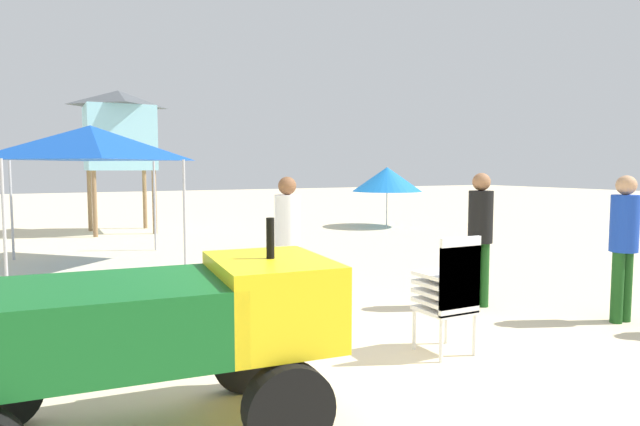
% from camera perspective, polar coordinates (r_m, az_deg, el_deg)
% --- Properties ---
extents(ground, '(80.00, 80.00, 0.00)m').
position_cam_1_polar(ground, '(5.30, 5.61, -15.85)').
color(ground, beige).
extents(utility_cart, '(2.65, 1.49, 1.50)m').
position_cam_1_polar(utility_cart, '(3.97, -16.57, -11.21)').
color(utility_cart, '#146023').
rests_on(utility_cart, ground).
extents(stacked_plastic_chairs, '(0.48, 0.48, 1.20)m').
position_cam_1_polar(stacked_plastic_chairs, '(5.58, 13.53, -7.44)').
color(stacked_plastic_chairs, white).
rests_on(stacked_plastic_chairs, ground).
extents(lifeguard_near_left, '(0.32, 0.32, 1.77)m').
position_cam_1_polar(lifeguard_near_left, '(7.48, 29.12, -2.28)').
color(lifeguard_near_left, '#194C19').
rests_on(lifeguard_near_left, ground).
extents(lifeguard_near_center, '(0.32, 0.32, 1.75)m').
position_cam_1_polar(lifeguard_near_center, '(6.93, -3.42, -2.32)').
color(lifeguard_near_center, red).
rests_on(lifeguard_near_center, ground).
extents(lifeguard_near_right, '(0.32, 0.32, 1.79)m').
position_cam_1_polar(lifeguard_near_right, '(7.53, 16.37, -1.71)').
color(lifeguard_near_right, '#194C19').
rests_on(lifeguard_near_right, ground).
extents(popup_canopy, '(2.86, 2.86, 2.65)m').
position_cam_1_polar(popup_canopy, '(11.22, -22.80, 6.75)').
color(popup_canopy, '#B2B2B7').
rests_on(popup_canopy, ground).
extents(lifeguard_tower, '(1.98, 1.98, 4.03)m').
position_cam_1_polar(lifeguard_tower, '(16.69, -20.21, 8.10)').
color(lifeguard_tower, olive).
rests_on(lifeguard_tower, ground).
extents(beach_umbrella_mid, '(2.19, 2.19, 1.88)m').
position_cam_1_polar(beach_umbrella_mid, '(17.34, 7.00, 3.51)').
color(beach_umbrella_mid, beige).
rests_on(beach_umbrella_mid, ground).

